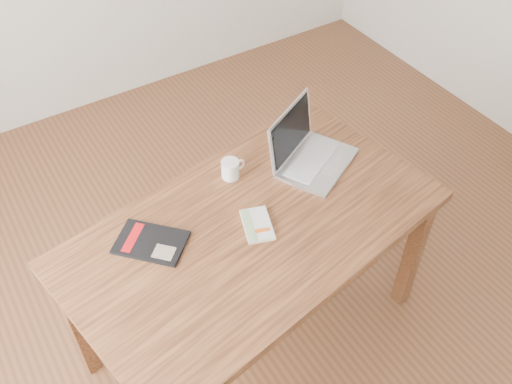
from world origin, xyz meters
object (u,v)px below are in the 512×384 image
white_guidebook (257,225)px  black_guidebook (151,242)px  desk (253,240)px  coffee_mug (231,169)px  laptop (308,152)px

white_guidebook → black_guidebook: white_guidebook is taller
black_guidebook → white_guidebook: bearing=-63.0°
desk → white_guidebook: size_ratio=8.03×
desk → white_guidebook: (0.01, -0.01, 0.10)m
desk → coffee_mug: (0.07, 0.28, 0.13)m
black_guidebook → laptop: bearing=-38.4°
desk → laptop: (0.39, 0.19, 0.14)m
coffee_mug → desk: bearing=-106.4°
black_guidebook → laptop: 0.76m
desk → black_guidebook: 0.40m
coffee_mug → laptop: bearing=-18.9°
white_guidebook → coffee_mug: 0.30m
coffee_mug → black_guidebook: bearing=-163.5°
desk → white_guidebook: bearing=-60.8°
desk → white_guidebook: white_guidebook is taller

